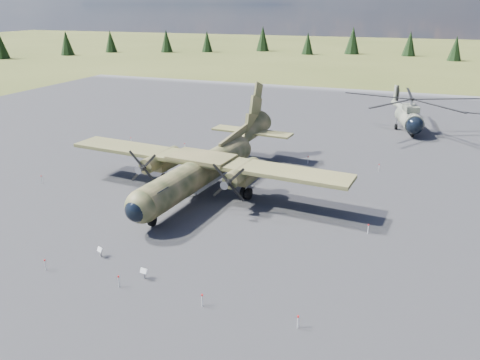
% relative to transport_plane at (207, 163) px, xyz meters
% --- Properties ---
extents(ground, '(500.00, 500.00, 0.00)m').
position_rel_transport_plane_xyz_m(ground, '(-0.33, -4.46, -2.77)').
color(ground, brown).
rests_on(ground, ground).
extents(apron, '(120.00, 120.00, 0.04)m').
position_rel_transport_plane_xyz_m(apron, '(-0.33, 5.54, -2.77)').
color(apron, '#5E5E63').
rests_on(apron, ground).
extents(transport_plane, '(29.35, 26.57, 9.66)m').
position_rel_transport_plane_xyz_m(transport_plane, '(0.00, 0.00, 0.00)').
color(transport_plane, '#353E21').
rests_on(transport_plane, ground).
extents(helicopter_near, '(23.67, 24.97, 5.00)m').
position_rel_transport_plane_xyz_m(helicopter_near, '(18.09, 30.94, 0.77)').
color(helicopter_near, gray).
rests_on(helicopter_near, ground).
extents(info_placard_left, '(0.53, 0.36, 0.78)m').
position_rel_transport_plane_xyz_m(info_placard_left, '(-1.89, -15.06, -2.26)').
color(info_placard_left, gray).
rests_on(info_placard_left, ground).
extents(info_placard_right, '(0.52, 0.26, 0.79)m').
position_rel_transport_plane_xyz_m(info_placard_right, '(2.68, -16.51, -2.25)').
color(info_placard_right, gray).
rests_on(info_placard_right, ground).
extents(barrier_fence, '(33.12, 29.62, 0.85)m').
position_rel_transport_plane_xyz_m(barrier_fence, '(-0.79, -4.53, -2.27)').
color(barrier_fence, silver).
rests_on(barrier_fence, ground).
extents(treeline, '(314.49, 307.06, 10.98)m').
position_rel_transport_plane_xyz_m(treeline, '(6.69, -13.05, 1.87)').
color(treeline, black).
rests_on(treeline, ground).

